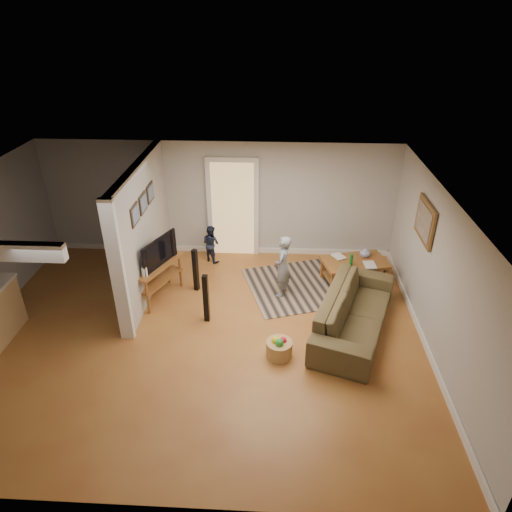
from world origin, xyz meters
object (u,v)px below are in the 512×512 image
(tv_console, at_px, (157,267))
(coffee_table, at_px, (355,265))
(speaker_left, at_px, (206,298))
(toddler, at_px, (212,260))
(sofa, at_px, (352,329))
(child, at_px, (282,294))
(toy_basket, at_px, (279,348))
(speaker_right, at_px, (196,270))

(tv_console, bearing_deg, coffee_table, 34.76)
(speaker_left, xyz_separation_m, toddler, (-0.21, 2.13, -0.46))
(coffee_table, distance_m, toddler, 3.07)
(tv_console, bearing_deg, toddler, 84.99)
(sofa, distance_m, toddler, 3.56)
(tv_console, bearing_deg, child, 29.27)
(toddler, bearing_deg, child, 176.55)
(sofa, bearing_deg, child, 69.26)
(speaker_left, distance_m, toy_basket, 1.57)
(tv_console, relative_size, toddler, 1.51)
(coffee_table, bearing_deg, toy_basket, -122.89)
(tv_console, relative_size, toy_basket, 3.01)
(toddler, bearing_deg, coffee_table, -158.12)
(toy_basket, xyz_separation_m, child, (0.04, 1.77, -0.15))
(coffee_table, relative_size, speaker_left, 1.50)
(speaker_left, bearing_deg, toddler, 99.56)
(toy_basket, distance_m, child, 1.77)
(sofa, xyz_separation_m, tv_console, (-3.54, 0.79, 0.67))
(sofa, xyz_separation_m, toddler, (-2.75, 2.25, 0.00))
(speaker_left, relative_size, toddler, 1.12)
(coffee_table, bearing_deg, tv_console, -168.51)
(speaker_right, bearing_deg, child, 16.59)
(sofa, bearing_deg, tv_console, 96.83)
(speaker_left, xyz_separation_m, child, (1.32, 0.90, -0.46))
(child, bearing_deg, speaker_right, -76.98)
(coffee_table, bearing_deg, toddler, 166.65)
(tv_console, bearing_deg, speaker_left, -10.10)
(speaker_right, bearing_deg, coffee_table, 27.19)
(sofa, distance_m, tv_console, 3.69)
(speaker_right, relative_size, toddler, 1.07)
(toy_basket, bearing_deg, speaker_right, 131.55)
(sofa, xyz_separation_m, speaker_right, (-2.89, 1.10, 0.44))
(sofa, relative_size, speaker_right, 2.82)
(speaker_left, bearing_deg, speaker_right, 113.57)
(child, bearing_deg, toddler, -113.37)
(speaker_right, height_order, toy_basket, speaker_right)
(coffee_table, height_order, toddler, coffee_table)
(coffee_table, bearing_deg, sofa, -97.88)
(toy_basket, bearing_deg, tv_console, 146.25)
(coffee_table, distance_m, speaker_right, 3.14)
(coffee_table, distance_m, child, 1.58)
(sofa, height_order, tv_console, tv_console)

